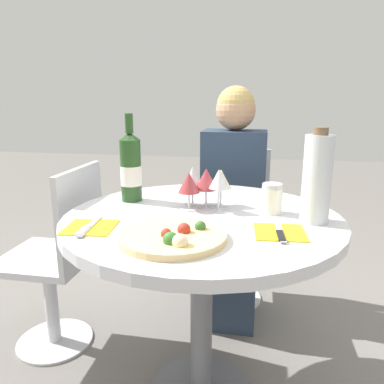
{
  "coord_description": "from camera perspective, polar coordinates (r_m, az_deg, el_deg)",
  "views": [
    {
      "loc": [
        0.19,
        -1.23,
        1.13
      ],
      "look_at": [
        -0.02,
        -0.08,
        0.84
      ],
      "focal_mm": 35.0,
      "sensor_mm": 36.0,
      "label": 1
    }
  ],
  "objects": [
    {
      "name": "wine_glass_front_right",
      "position": [
        1.32,
        4.11,
        1.83
      ],
      "size": [
        0.07,
        0.07,
        0.15
      ],
      "color": "silver",
      "rests_on": "dining_table"
    },
    {
      "name": "sugar_shaker",
      "position": [
        1.34,
        12.05,
        -1.0
      ],
      "size": [
        0.07,
        0.07,
        0.11
      ],
      "color": "silver",
      "rests_on": "dining_table"
    },
    {
      "name": "tall_carafe",
      "position": [
        1.26,
        18.51,
        1.96
      ],
      "size": [
        0.09,
        0.09,
        0.31
      ],
      "color": "silver",
      "rests_on": "dining_table"
    },
    {
      "name": "wine_glass_back_left",
      "position": [
        1.41,
        0.09,
        2.15
      ],
      "size": [
        0.07,
        0.07,
        0.14
      ],
      "color": "silver",
      "rests_on": "dining_table"
    },
    {
      "name": "seated_diner",
      "position": [
        1.99,
        6.09,
        -2.84
      ],
      "size": [
        0.33,
        0.47,
        1.19
      ],
      "rotation": [
        0.0,
        0.0,
        3.14
      ],
      "color": "#28384C",
      "rests_on": "ground_plane"
    },
    {
      "name": "chair_behind_diner",
      "position": [
        2.16,
        6.28,
        -5.21
      ],
      "size": [
        0.39,
        0.39,
        0.85
      ],
      "rotation": [
        0.0,
        0.0,
        3.14
      ],
      "color": "silver",
      "rests_on": "ground_plane"
    },
    {
      "name": "chair_empty_side",
      "position": [
        1.8,
        -19.55,
        -9.98
      ],
      "size": [
        0.39,
        0.39,
        0.85
      ],
      "rotation": [
        0.0,
        0.0,
        1.57
      ],
      "color": "silver",
      "rests_on": "ground_plane"
    },
    {
      "name": "wine_bottle",
      "position": [
        1.48,
        -9.31,
        3.68
      ],
      "size": [
        0.08,
        0.08,
        0.34
      ],
      "color": "#23471E",
      "rests_on": "dining_table"
    },
    {
      "name": "pizza_large",
      "position": [
        1.07,
        -2.91,
        -6.73
      ],
      "size": [
        0.31,
        0.31,
        0.05
      ],
      "color": "#E5C17F",
      "rests_on": "dining_table"
    },
    {
      "name": "wine_glass_front_left",
      "position": [
        1.34,
        -0.48,
        1.37
      ],
      "size": [
        0.08,
        0.08,
        0.14
      ],
      "color": "silver",
      "rests_on": "dining_table"
    },
    {
      "name": "place_setting_left",
      "position": [
        1.21,
        -15.32,
        -5.19
      ],
      "size": [
        0.17,
        0.19,
        0.01
      ],
      "color": "yellow",
      "rests_on": "dining_table"
    },
    {
      "name": "wine_glass_back_right",
      "position": [
        1.4,
        4.44,
        1.89
      ],
      "size": [
        0.08,
        0.08,
        0.14
      ],
      "color": "silver",
      "rests_on": "dining_table"
    },
    {
      "name": "dining_table",
      "position": [
        1.34,
        1.51,
        -8.35
      ],
      "size": [
        0.96,
        0.96,
        0.74
      ],
      "color": "slate",
      "rests_on": "ground_plane"
    },
    {
      "name": "place_setting_right",
      "position": [
        1.16,
        13.25,
        -5.97
      ],
      "size": [
        0.16,
        0.19,
        0.01
      ],
      "color": "yellow",
      "rests_on": "dining_table"
    },
    {
      "name": "wine_glass_center",
      "position": [
        1.37,
        2.03,
        1.91
      ],
      "size": [
        0.08,
        0.08,
        0.15
      ],
      "color": "silver",
      "rests_on": "dining_table"
    }
  ]
}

